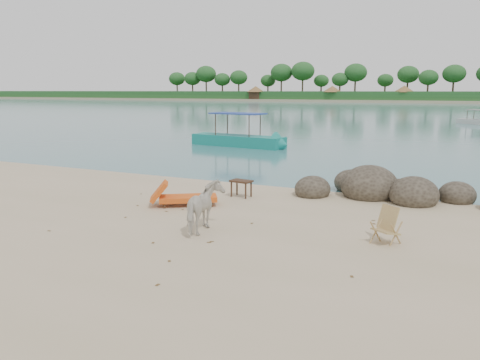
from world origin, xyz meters
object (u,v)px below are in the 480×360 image
(deck_chair, at_px, (386,227))
(side_table, at_px, (241,190))
(lounge_chair, at_px, (188,196))
(boulders, at_px, (385,190))
(boat_near, at_px, (238,119))
(cow, at_px, (205,209))

(deck_chair, bearing_deg, side_table, -176.50)
(side_table, distance_m, lounge_chair, 1.94)
(boulders, relative_size, side_table, 9.58)
(deck_chair, height_order, boat_near, boat_near)
(boulders, height_order, lounge_chair, boulders)
(lounge_chair, distance_m, boat_near, 15.88)
(side_table, distance_m, deck_chair, 5.67)
(boat_near, bearing_deg, deck_chair, -47.53)
(cow, xyz_separation_m, lounge_chair, (-1.75, 2.09, -0.28))
(boat_near, bearing_deg, side_table, -56.82)
(lounge_chair, relative_size, deck_chair, 2.59)
(deck_chair, distance_m, boat_near, 19.65)
(deck_chair, xyz_separation_m, boat_near, (-11.28, 16.04, 1.27))
(cow, height_order, lounge_chair, cow)
(side_table, relative_size, lounge_chair, 0.32)
(side_table, distance_m, boat_near, 14.72)
(cow, relative_size, deck_chair, 1.73)
(side_table, height_order, boat_near, boat_near)
(boulders, bearing_deg, deck_chair, -81.81)
(cow, bearing_deg, boat_near, -76.99)
(boat_near, bearing_deg, cow, -59.74)
(cow, relative_size, lounge_chair, 0.67)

